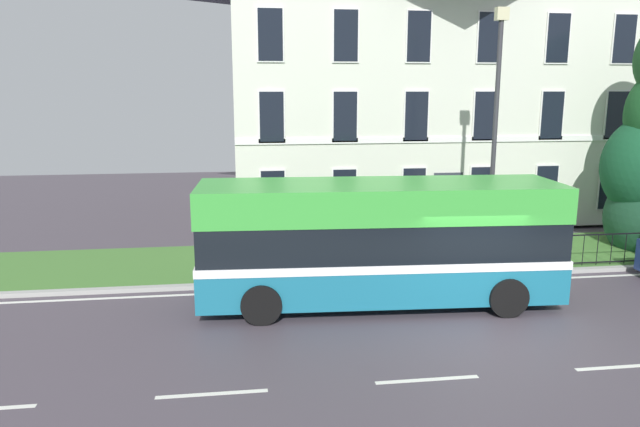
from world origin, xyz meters
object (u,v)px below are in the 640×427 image
at_px(single_decker_bus, 379,241).
at_px(georgian_townhouse, 411,77).
at_px(litter_bin, 375,249).
at_px(street_lamp_post, 495,123).

bearing_deg(single_decker_bus, georgian_townhouse, 73.83).
relative_size(single_decker_bus, litter_bin, 7.64).
bearing_deg(litter_bin, single_decker_bus, -101.20).
distance_m(georgian_townhouse, litter_bin, 11.70).
height_order(single_decker_bus, litter_bin, single_decker_bus).
bearing_deg(street_lamp_post, georgian_townhouse, 88.97).
distance_m(georgian_townhouse, street_lamp_post, 9.66).
distance_m(single_decker_bus, litter_bin, 2.73).
distance_m(georgian_townhouse, single_decker_bus, 13.71).
bearing_deg(georgian_townhouse, litter_bin, -111.16).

